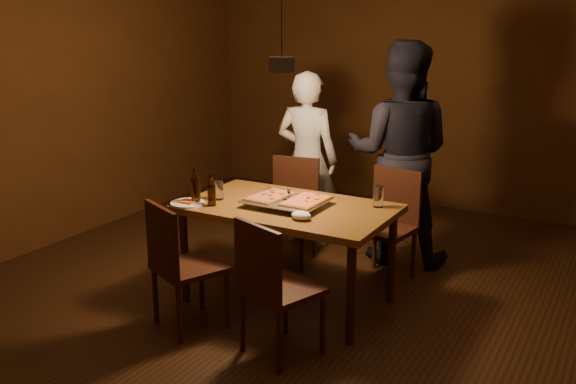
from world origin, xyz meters
The scene contains 19 objects.
room_shell centered at (0.00, 0.00, 1.40)m, with size 6.00×6.00×6.00m.
dining_table centered at (0.05, 0.01, 0.68)m, with size 1.50×0.90×0.75m.
chair_far_left centered at (-0.35, 0.78, 0.54)m, with size 0.48×0.48×0.49m.
chair_far_right centered at (0.53, 0.81, 0.54)m, with size 0.47×0.47×0.49m.
chair_near_left centered at (-0.37, -0.74, 0.54)m, with size 0.56×0.56×0.49m.
chair_near_right centered at (0.36, -0.75, 0.54)m, with size 0.54×0.54×0.49m.
pizza_tray centered at (0.04, 0.00, 0.77)m, with size 0.55×0.45×0.05m, color silver.
pizza_meat centered at (-0.09, -0.01, 0.81)m, with size 0.23×0.37×0.02m, color maroon.
pizza_cheese centered at (0.19, 0.01, 0.81)m, with size 0.24×0.38×0.02m, color gold.
spatula centered at (0.05, 0.03, 0.81)m, with size 0.09×0.24×0.04m, color silver, non-canonical shape.
beer_bottle_a centered at (-0.56, -0.28, 0.88)m, with size 0.07×0.07×0.26m.
beer_bottle_b centered at (-0.43, -0.27, 0.86)m, with size 0.06×0.06×0.23m.
water_glass_left centered at (-0.49, -0.11, 0.82)m, with size 0.08×0.08×0.13m, color silver.
water_glass_right centered at (0.62, 0.29, 0.83)m, with size 0.07×0.07×0.15m, color silver.
plate_slice centered at (-0.60, -0.33, 0.76)m, with size 0.25×0.25×0.03m.
napkin centered at (0.29, -0.24, 0.78)m, with size 0.14×0.11×0.06m, color white.
diner_white centered at (-0.44, 1.22, 0.80)m, with size 0.58×0.38×1.60m, color silver.
diner_dark centered at (0.43, 1.25, 0.94)m, with size 0.92×0.71×1.88m, color black.
pendant_lamp centered at (0.00, 0.00, 1.76)m, with size 0.18×0.18×1.10m.
Camera 1 is at (2.22, -3.85, 2.07)m, focal length 40.00 mm.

